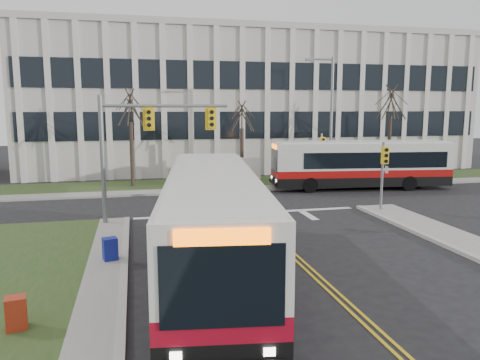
% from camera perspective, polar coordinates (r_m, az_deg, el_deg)
% --- Properties ---
extents(ground, '(120.00, 120.00, 0.00)m').
position_cam_1_polar(ground, '(17.62, 7.31, -9.82)').
color(ground, black).
rests_on(ground, ground).
extents(sidewalk_west, '(1.20, 26.00, 0.14)m').
position_cam_1_polar(sidewalk_west, '(12.07, -17.91, -18.93)').
color(sidewalk_west, '#9E9B93').
rests_on(sidewalk_west, ground).
extents(sidewalk_cross, '(44.00, 1.60, 0.14)m').
position_cam_1_polar(sidewalk_cross, '(33.17, 6.45, -0.87)').
color(sidewalk_cross, '#9E9B93').
rests_on(sidewalk_cross, ground).
extents(building_lawn, '(44.00, 5.00, 0.12)m').
position_cam_1_polar(building_lawn, '(35.79, 4.98, -0.15)').
color(building_lawn, '#30471E').
rests_on(building_lawn, ground).
extents(office_building, '(40.00, 16.00, 12.00)m').
position_cam_1_polar(office_building, '(46.93, 0.57, 9.28)').
color(office_building, beige).
rests_on(office_building, ground).
extents(mast_arm_signal, '(6.11, 0.38, 6.20)m').
position_cam_1_polar(mast_arm_signal, '(22.87, -12.30, 5.22)').
color(mast_arm_signal, slate).
rests_on(mast_arm_signal, ground).
extents(signal_pole_near, '(0.34, 0.39, 3.80)m').
position_cam_1_polar(signal_pole_near, '(26.23, 17.09, 1.62)').
color(signal_pole_near, slate).
rests_on(signal_pole_near, ground).
extents(signal_pole_far, '(0.34, 0.39, 3.80)m').
position_cam_1_polar(signal_pole_far, '(33.82, 9.94, 3.40)').
color(signal_pole_far, slate).
rests_on(signal_pole_far, ground).
extents(streetlight, '(2.15, 0.25, 9.20)m').
position_cam_1_polar(streetlight, '(34.75, 10.82, 7.96)').
color(streetlight, slate).
rests_on(streetlight, ground).
extents(directory_sign, '(1.50, 0.12, 2.00)m').
position_cam_1_polar(directory_sign, '(34.48, 1.30, 1.40)').
color(directory_sign, slate).
rests_on(directory_sign, ground).
extents(tree_left, '(1.80, 1.80, 7.70)m').
position_cam_1_polar(tree_left, '(33.67, -13.22, 8.41)').
color(tree_left, '#42352B').
rests_on(tree_left, ground).
extents(tree_mid, '(1.80, 1.80, 6.82)m').
position_cam_1_polar(tree_mid, '(34.76, 0.23, 7.61)').
color(tree_mid, '#42352B').
rests_on(tree_mid, ground).
extents(tree_right, '(1.80, 1.80, 8.25)m').
position_cam_1_polar(tree_right, '(39.06, 17.93, 8.82)').
color(tree_right, '#42352B').
rests_on(tree_right, ground).
extents(bus_main, '(4.53, 13.23, 3.46)m').
position_cam_1_polar(bus_main, '(15.51, -3.36, -5.69)').
color(bus_main, silver).
rests_on(bus_main, ground).
extents(bus_cross, '(12.40, 4.07, 3.25)m').
position_cam_1_polar(bus_cross, '(33.63, 14.47, 1.72)').
color(bus_cross, silver).
rests_on(bus_cross, ground).
extents(newspaper_box_blue, '(0.60, 0.56, 0.95)m').
position_cam_1_polar(newspaper_box_blue, '(17.79, -15.55, -8.29)').
color(newspaper_box_blue, navy).
rests_on(newspaper_box_blue, ground).
extents(newspaper_box_red, '(0.58, 0.54, 0.95)m').
position_cam_1_polar(newspaper_box_red, '(13.38, -25.61, -14.63)').
color(newspaper_box_red, '#A62B15').
rests_on(newspaper_box_red, ground).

